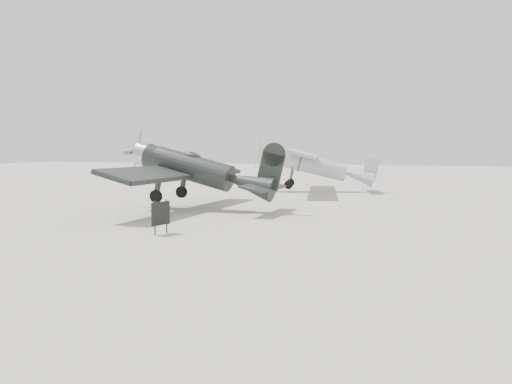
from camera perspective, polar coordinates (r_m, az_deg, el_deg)
ground at (r=19.59m, az=0.01°, el=-4.38°), size 160.00×160.00×0.00m
lowwing_monoplane at (r=26.12m, az=-6.46°, el=2.42°), size 8.53×11.84×3.84m
highwing_monoplane at (r=37.29m, az=6.37°, el=3.49°), size 9.03×12.63×3.57m
sign_board at (r=18.95m, az=-10.84°, el=-2.48°), size 0.32×0.85×1.26m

